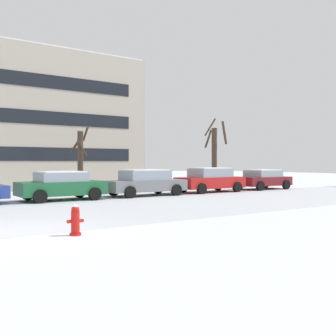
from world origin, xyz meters
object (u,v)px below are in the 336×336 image
at_px(fire_hydrant, 75,220).
at_px(parked_car_gray, 145,182).
at_px(parked_car_green, 61,185).
at_px(parked_car_red, 210,180).
at_px(parked_car_maroon, 263,179).

relative_size(fire_hydrant, parked_car_gray, 0.17).
height_order(fire_hydrant, parked_car_gray, parked_car_gray).
relative_size(parked_car_green, parked_car_red, 0.94).
distance_m(parked_car_red, parked_car_maroon, 4.85).
distance_m(fire_hydrant, parked_car_maroon, 20.23).
height_order(parked_car_green, parked_car_gray, parked_car_gray).
xyz_separation_m(fire_hydrant, parked_car_green, (3.25, 9.64, 0.34)).
bearing_deg(parked_car_maroon, parked_car_green, 179.87).
relative_size(fire_hydrant, parked_car_green, 0.19).
xyz_separation_m(fire_hydrant, parked_car_maroon, (17.80, 9.60, 0.31)).
bearing_deg(parked_car_green, parked_car_maroon, -0.13).
distance_m(fire_hydrant, parked_car_gray, 12.55).
distance_m(parked_car_gray, parked_car_maroon, 9.70).
bearing_deg(parked_car_red, parked_car_green, 179.79).
bearing_deg(parked_car_green, parked_car_red, -0.21).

